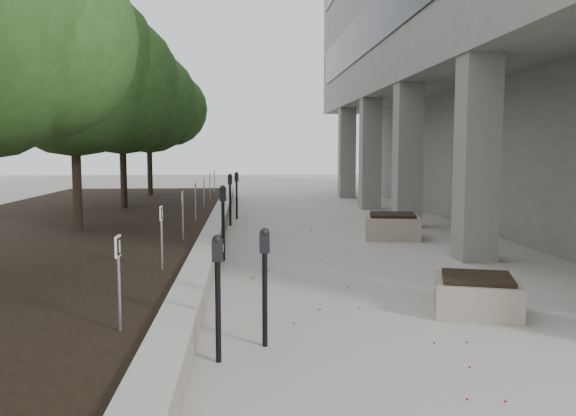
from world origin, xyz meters
name	(u,v)px	position (x,y,z in m)	size (l,w,h in m)	color
ground	(364,383)	(0.00, 0.00, 0.00)	(90.00, 90.00, 0.00)	#ADA79F
retaining_wall	(216,229)	(-1.82, 9.00, 0.25)	(0.39, 26.00, 0.50)	#A29480
planting_bed	(61,233)	(-5.50, 9.00, 0.20)	(7.00, 26.00, 0.40)	black
crabapple_tree_3	(74,106)	(-4.80, 8.00, 3.12)	(4.60, 4.00, 5.44)	#244B1C
crabapple_tree_4	(122,118)	(-4.80, 13.00, 3.12)	(4.60, 4.00, 5.44)	#244B1C
crabapple_tree_5	(149,124)	(-4.80, 18.00, 3.12)	(4.60, 4.00, 5.44)	#244B1C
parking_sign_2	(119,284)	(-2.35, 0.50, 0.88)	(0.04, 0.22, 0.96)	black
parking_sign_3	(162,238)	(-2.35, 3.50, 0.88)	(0.04, 0.22, 0.96)	black
parking_sign_4	(183,215)	(-2.35, 6.50, 0.88)	(0.04, 0.22, 0.96)	black
parking_sign_5	(196,202)	(-2.35, 9.50, 0.88)	(0.04, 0.22, 0.96)	black
parking_sign_6	(204,193)	(-2.35, 12.50, 0.88)	(0.04, 0.22, 0.96)	black
parking_sign_7	(210,187)	(-2.35, 15.50, 0.88)	(0.04, 0.22, 0.96)	black
parking_sign_8	(214,182)	(-2.35, 18.50, 0.88)	(0.04, 0.22, 0.96)	black
parking_meter_1	(218,299)	(-1.39, 0.66, 0.67)	(0.13, 0.09, 1.33)	black
parking_meter_2	(265,287)	(-0.90, 1.12, 0.67)	(0.13, 0.09, 1.34)	black
parking_meter_3	(223,223)	(-1.55, 6.30, 0.74)	(0.15, 0.11, 1.49)	black
parking_meter_4	(230,200)	(-1.55, 11.68, 0.75)	(0.15, 0.11, 1.49)	black
parking_meter_5	(237,196)	(-1.39, 13.21, 0.74)	(0.15, 0.10, 1.48)	black
planter_front	(477,294)	(1.99, 2.29, 0.25)	(1.08, 1.08, 0.50)	#A29480
planter_back	(392,226)	(2.49, 8.98, 0.30)	(1.30, 1.30, 0.61)	#A29480
berry_scatter	(303,272)	(-0.10, 5.00, 0.01)	(3.30, 14.10, 0.02)	maroon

